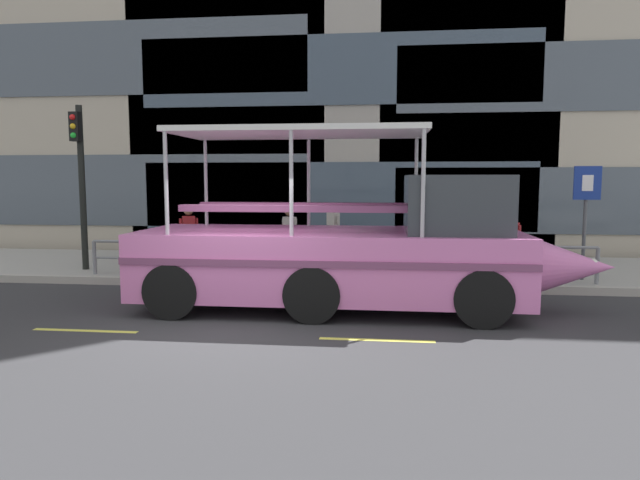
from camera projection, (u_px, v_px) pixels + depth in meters
ground_plane at (241, 321)px, 9.92m from camera, size 120.00×120.00×0.00m
sidewalk at (292, 267)px, 15.45m from camera, size 32.00×4.80×0.18m
curb_edge at (275, 284)px, 12.99m from camera, size 32.00×0.18×0.18m
lane_centreline at (227, 335)px, 9.04m from camera, size 25.80×0.12×0.01m
curb_guardrail at (333, 255)px, 13.10m from camera, size 11.82×0.09×0.85m
traffic_light_pole at (80, 171)px, 14.26m from camera, size 0.24×0.46×4.17m
parking_sign at (586, 203)px, 12.84m from camera, size 0.60×0.12×2.61m
duck_tour_boat at (356, 252)px, 10.78m from camera, size 9.04×2.61×3.43m
pedestrian_near_bow at (512, 238)px, 13.64m from camera, size 0.34×0.31×1.50m
pedestrian_mid_left at (333, 229)px, 14.50m from camera, size 0.36×0.39×1.72m
pedestrian_mid_right at (290, 233)px, 13.83m from camera, size 0.41×0.32×1.65m
pedestrian_near_stern at (189, 232)px, 14.38m from camera, size 0.43×0.29×1.63m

